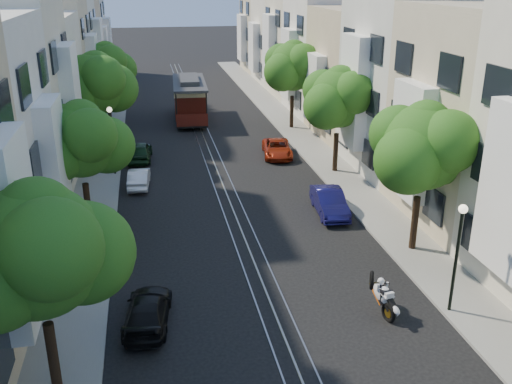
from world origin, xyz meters
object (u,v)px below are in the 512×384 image
tree_w_c (97,85)px  parked_car_w_near (148,311)px  cable_car (190,97)px  parked_car_w_far (140,151)px  tree_e_d (294,67)px  parked_car_e_far (277,148)px  tree_e_b (424,149)px  tree_w_a (39,254)px  tree_e_c (339,100)px  lamp_west (111,131)px  sportbike_rider (382,294)px  parked_car_w_mid (139,178)px  lamp_east (458,243)px  tree_w_d (106,67)px  parked_car_e_mid (330,202)px  tree_w_b (82,143)px

tree_w_c → parked_car_w_near: (2.58, -19.62, -4.53)m
cable_car → parked_car_w_far: (-4.28, -10.92, -1.30)m
tree_e_d → parked_car_e_far: bearing=-112.1°
tree_e_b → tree_w_a: size_ratio=1.00×
tree_e_c → tree_w_c: (-14.40, 5.00, 0.47)m
lamp_west → parked_car_w_near: bearing=-84.0°
sportbike_rider → parked_car_w_near: size_ratio=0.51×
tree_e_b → lamp_west: bearing=136.2°
tree_e_d → sportbike_rider: size_ratio=3.60×
tree_e_c → parked_car_w_mid: tree_e_c is taller
parked_car_w_mid → lamp_east: bearing=129.3°
tree_e_d → cable_car: 9.51m
tree_w_a → sportbike_rider: size_ratio=3.51×
parked_car_e_far → parked_car_w_mid: size_ratio=1.23×
tree_w_d → tree_w_c: bearing=-90.0°
tree_w_d → parked_car_w_near: size_ratio=1.76×
tree_e_c → parked_car_w_mid: size_ratio=2.00×
sportbike_rider → parked_car_w_mid: sportbike_rider is taller
tree_w_c → parked_car_e_mid: 17.02m
tree_e_b → parked_car_w_mid: size_ratio=2.05×
parked_car_e_far → parked_car_w_near: parked_car_e_far is taller
tree_e_b → sportbike_rider: size_ratio=3.51×
tree_w_b → sportbike_rider: size_ratio=3.30×
tree_e_c → parked_car_w_near: tree_e_c is taller
tree_w_c → parked_car_e_mid: (11.96, -11.27, -4.43)m
tree_e_c → tree_w_b: size_ratio=1.04×
parked_car_e_mid → parked_car_w_far: 14.60m
tree_w_d → cable_car: tree_w_d is taller
tree_w_a → parked_car_w_far: bearing=84.1°
tree_e_c → tree_w_d: 21.53m
tree_w_a → lamp_east: 13.72m
parked_car_e_mid → parked_car_w_far: size_ratio=1.02×
tree_e_d → parked_car_w_near: tree_e_d is taller
parked_car_w_mid → parked_car_w_far: (0.06, 5.00, 0.11)m
tree_e_d → tree_w_d: 15.25m
tree_w_a → tree_w_b: bearing=90.0°
parked_car_e_far → parked_car_w_near: size_ratio=1.08×
lamp_east → lamp_west: (-12.60, 18.00, 0.00)m
tree_w_b → lamp_east: tree_w_b is taller
tree_w_d → lamp_west: (0.84, -13.98, -1.75)m
tree_e_c → tree_w_d: same height
parked_car_e_far → tree_w_c: bearing=-177.9°
sportbike_rider → parked_car_e_far: sportbike_rider is taller
parked_car_e_far → sportbike_rider: bearing=-84.5°
tree_e_b → tree_w_b: size_ratio=1.07×
lamp_east → parked_car_w_far: 23.59m
tree_w_b → lamp_east: (13.44, -9.98, -1.55)m
tree_e_b → parked_car_w_mid: tree_e_b is taller
parked_car_e_far → parked_car_w_far: parked_car_w_far is taller
sportbike_rider → parked_car_w_mid: bearing=107.7°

